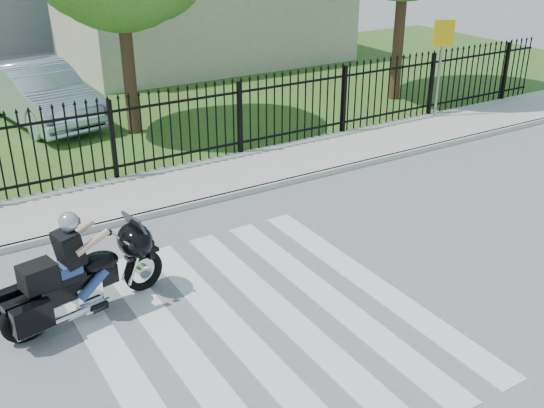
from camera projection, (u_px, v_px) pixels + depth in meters
ground at (260, 323)px, 8.92m from camera, size 120.00×120.00×0.00m
crosswalk at (260, 323)px, 8.92m from camera, size 5.00×5.50×0.01m
sidewalk at (134, 196)px, 12.77m from camera, size 40.00×2.00×0.12m
curb at (152, 214)px, 11.99m from camera, size 40.00×0.12×0.12m
grass_strip at (48, 113)px, 18.22m from camera, size 40.00×12.00×0.02m
iron_fence at (113, 142)px, 13.19m from camera, size 26.00×0.04×1.80m
building_low at (204, 14)px, 23.91m from camera, size 10.00×6.00×3.50m
motorcycle_rider at (80, 273)px, 8.84m from camera, size 2.49×1.15×1.66m
parked_car at (39, 93)px, 17.08m from camera, size 2.55×5.10×1.61m
traffic_sign at (442, 49)px, 16.74m from camera, size 0.54×0.25×2.60m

